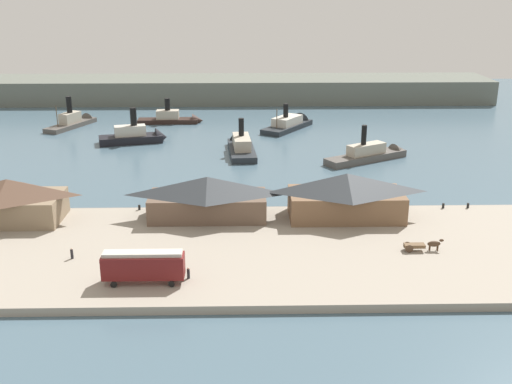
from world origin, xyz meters
TOP-DOWN VIEW (x-y plane):
  - ground_plane at (0.00, 0.00)m, footprint 320.00×320.00m
  - quay_promenade at (0.00, -22.00)m, footprint 110.00×36.00m
  - seawall_edge at (0.00, -3.60)m, footprint 110.00×0.80m
  - ferry_shed_customs_shed at (-36.19, -9.75)m, footprint 17.66×10.29m
  - ferry_shed_east_terminal at (-2.75, -9.04)m, footprint 20.31×8.63m
  - ferry_shed_central_terminal at (20.97, -9.41)m, footprint 19.75×9.58m
  - street_tram at (-10.08, -33.36)m, footprint 10.96×2.88m
  - horse_cart at (30.29, -23.69)m, footprint 5.93×1.37m
  - pedestrian_walking_west at (-21.85, -25.37)m, footprint 0.41×0.41m
  - pedestrian_walking_east at (-4.21, -32.17)m, footprint 0.40×0.40m
  - mooring_post_east at (39.34, -5.26)m, footprint 0.44×0.44m
  - mooring_post_center_west at (-15.22, -4.94)m, footprint 0.44×0.44m
  - mooring_post_west at (43.83, -5.25)m, footprint 0.44×0.44m
  - ferry_mid_harbor at (34.22, 31.44)m, footprint 22.51×15.65m
  - ferry_near_quay at (17.44, 65.53)m, footprint 16.63×20.76m
  - ferry_moored_west at (-24.16, 49.27)m, footprint 18.30×9.58m
  - ferry_departing_north at (-16.83, 72.82)m, footprint 19.39×5.15m
  - ferry_outer_harbor at (2.87, 39.82)m, footprint 7.31×21.31m
  - ferry_approaching_west at (-45.59, 69.58)m, footprint 12.11×20.26m
  - far_headland at (0.00, 110.00)m, footprint 180.00×24.00m

SIDE VIEW (x-z plane):
  - ground_plane at x=0.00m, z-range 0.00..0.00m
  - seawall_edge at x=0.00m, z-range 0.00..1.00m
  - quay_promenade at x=0.00m, z-range 0.00..1.20m
  - ferry_departing_north at x=-16.83m, z-range -3.11..5.77m
  - ferry_near_quay at x=17.44m, z-range -3.46..6.13m
  - ferry_mid_harbor at x=34.22m, z-range -3.55..6.40m
  - ferry_approaching_west at x=-45.59m, z-range -3.75..6.70m
  - ferry_outer_harbor at x=2.87m, z-range -3.77..6.73m
  - mooring_post_east at x=39.34m, z-range 1.20..2.10m
  - mooring_post_center_west at x=-15.22m, z-range 1.20..2.10m
  - mooring_post_west at x=43.83m, z-range 1.20..2.10m
  - ferry_moored_west at x=-24.16m, z-range -3.75..7.07m
  - pedestrian_walking_east at x=-4.21m, z-range 1.13..2.75m
  - pedestrian_walking_west at x=-21.85m, z-range 1.13..2.80m
  - horse_cart at x=30.29m, z-range 1.19..3.06m
  - street_tram at x=-10.08m, z-range 1.56..6.14m
  - far_headland at x=0.00m, z-range 0.00..8.00m
  - ferry_shed_east_terminal at x=-2.75m, z-range 1.26..8.62m
  - ferry_shed_customs_shed at x=-36.19m, z-range 1.26..8.64m
  - ferry_shed_central_terminal at x=20.97m, z-range 1.27..9.17m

